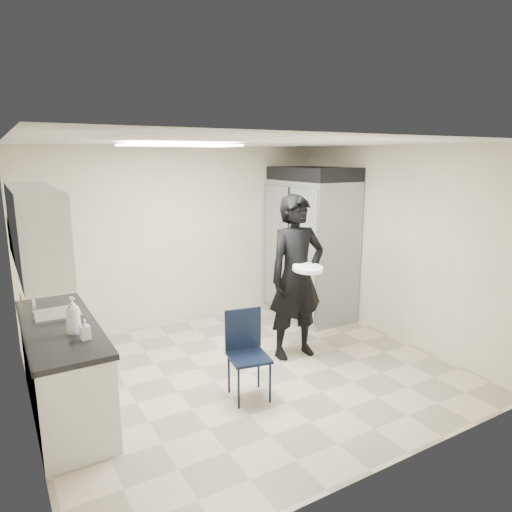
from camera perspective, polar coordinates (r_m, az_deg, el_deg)
floor at (r=5.46m, az=-0.85°, el=-14.35°), size 4.50×4.50×0.00m
ceiling at (r=4.88m, az=-0.95°, el=14.05°), size 4.50×4.50×0.00m
back_wall at (r=6.79m, az=-9.25°, el=2.40°), size 4.50×0.00×4.50m
left_wall at (r=4.41m, az=-27.36°, el=-4.27°), size 0.00×4.00×4.00m
right_wall at (r=6.41m, az=16.90°, el=1.43°), size 0.00×4.00×4.00m
ceiling_panel at (r=4.99m, az=-9.48°, el=13.51°), size 1.20×0.60×0.02m
lower_counter at (r=4.91m, az=-22.91°, el=-13.05°), size 0.60×1.90×0.86m
countertop at (r=4.74m, az=-23.37°, el=-8.06°), size 0.64×1.95×0.05m
sink at (r=4.98m, az=-23.50°, el=-7.27°), size 0.42×0.40×0.14m
faucet at (r=4.92m, az=-25.97°, el=-5.90°), size 0.02×0.02×0.24m
upper_cabinets at (r=4.50m, az=-25.96°, el=3.06°), size 0.35×1.80×0.75m
towel_dispenser at (r=5.67m, az=-27.42°, el=2.48°), size 0.22×0.30×0.35m
notice_sticker_left at (r=4.52m, az=-27.26°, el=-4.91°), size 0.00×0.12×0.07m
notice_sticker_right at (r=4.73m, az=-27.37°, el=-4.73°), size 0.00×0.12×0.07m
commercial_fridge at (r=7.10m, az=6.91°, el=0.85°), size 0.80×1.35×2.10m
fridge_compressor at (r=6.96m, az=7.16°, el=10.16°), size 0.80×1.35×0.20m
folding_chair at (r=4.77m, az=-0.88°, el=-12.60°), size 0.46×0.46×0.89m
man_tuxedo at (r=5.59m, az=5.07°, el=-2.68°), size 0.78×0.55×2.02m
bucket_lid at (r=5.34m, az=6.48°, el=-1.55°), size 0.38×0.38×0.04m
soap_bottle_a at (r=4.38m, az=-21.91°, el=-6.90°), size 0.16×0.16×0.34m
soap_bottle_b at (r=4.23m, az=-20.59°, el=-8.57°), size 0.09×0.09×0.18m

